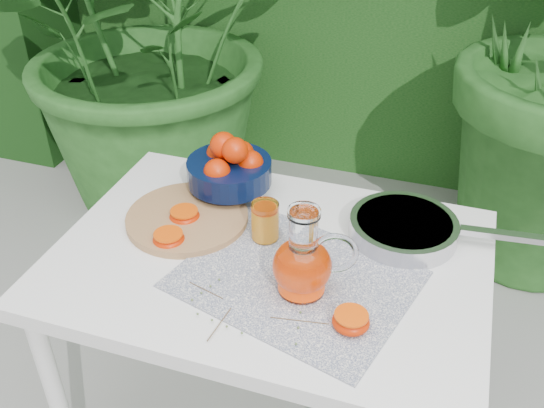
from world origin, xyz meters
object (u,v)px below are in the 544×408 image
(white_table, at_px, (269,281))
(cutting_board, at_px, (187,218))
(juice_pitcher, at_px, (303,264))
(saute_pan, at_px, (405,228))
(fruit_bowl, at_px, (230,167))

(white_table, xyz_separation_m, cutting_board, (-0.24, 0.06, 0.09))
(white_table, xyz_separation_m, juice_pitcher, (0.11, -0.10, 0.16))
(white_table, height_order, saute_pan, saute_pan)
(juice_pitcher, bearing_deg, cutting_board, 155.55)
(white_table, bearing_deg, cutting_board, 165.39)
(fruit_bowl, relative_size, juice_pitcher, 1.28)
(white_table, xyz_separation_m, saute_pan, (0.29, 0.17, 0.11))
(cutting_board, bearing_deg, juice_pitcher, -24.45)
(white_table, relative_size, saute_pan, 2.14)
(cutting_board, distance_m, saute_pan, 0.54)
(cutting_board, xyz_separation_m, fruit_bowl, (0.06, 0.16, 0.07))
(saute_pan, bearing_deg, fruit_bowl, 173.91)
(fruit_bowl, bearing_deg, cutting_board, -109.28)
(fruit_bowl, distance_m, saute_pan, 0.48)
(fruit_bowl, height_order, juice_pitcher, juice_pitcher)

